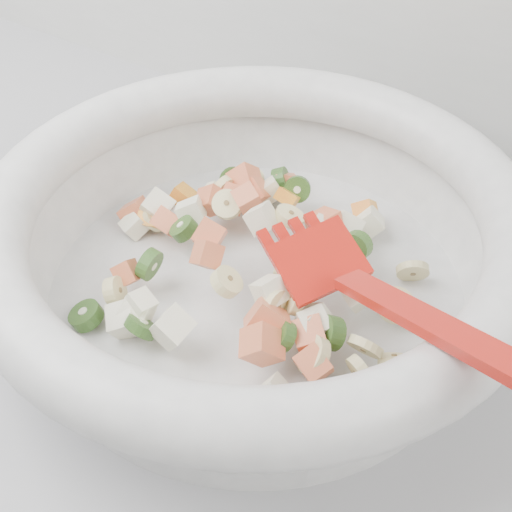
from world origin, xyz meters
The scene contains 2 objects.
counter centered at (0.00, 1.45, 0.45)m, with size 2.00×0.60×0.90m, color #949398.
mixing_bowl centered at (0.15, 1.47, 0.96)m, with size 0.47×0.42×0.15m.
Camera 1 is at (0.38, 1.13, 1.31)m, focal length 50.00 mm.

